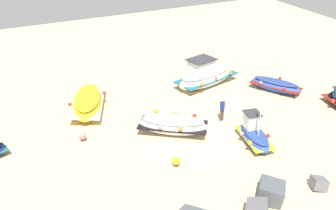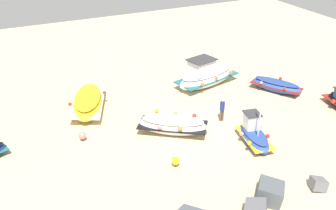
% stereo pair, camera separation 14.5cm
% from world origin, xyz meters
% --- Properties ---
extents(ground_plane, '(56.73, 56.73, 0.00)m').
position_xyz_m(ground_plane, '(0.00, 0.00, 0.00)').
color(ground_plane, '#C6B289').
extents(fishing_boat_0, '(4.71, 4.11, 1.10)m').
position_xyz_m(fishing_boat_0, '(0.74, -0.48, 0.53)').
color(fishing_boat_0, white).
rests_on(fishing_boat_0, ground_plane).
extents(fishing_boat_1, '(3.73, 5.35, 1.24)m').
position_xyz_m(fishing_boat_1, '(4.73, -5.64, 0.61)').
color(fishing_boat_1, gold).
rests_on(fishing_boat_1, ground_plane).
extents(fishing_boat_2, '(3.16, 4.10, 0.93)m').
position_xyz_m(fishing_boat_2, '(-9.00, -2.46, 0.47)').
color(fishing_boat_2, '#2D4C9E').
rests_on(fishing_boat_2, ground_plane).
extents(fishing_boat_3, '(5.73, 3.16, 3.15)m').
position_xyz_m(fishing_boat_3, '(-4.72, -5.71, 0.81)').
color(fishing_boat_3, white).
rests_on(fishing_boat_3, ground_plane).
extents(fishing_boat_7, '(2.01, 3.41, 3.46)m').
position_xyz_m(fishing_boat_7, '(-3.11, 2.73, 0.57)').
color(fishing_boat_7, '#2D4C9E').
rests_on(fishing_boat_7, ground_plane).
extents(person_walking, '(0.32, 0.32, 1.61)m').
position_xyz_m(person_walking, '(-2.81, -0.39, 0.93)').
color(person_walking, brown).
rests_on(person_walking, ground_plane).
extents(breakwater_rocks, '(21.91, 2.95, 1.29)m').
position_xyz_m(breakwater_rocks, '(0.58, 7.46, 0.42)').
color(breakwater_rocks, slate).
rests_on(breakwater_rocks, ground_plane).
extents(mooring_buoy_0, '(0.46, 0.46, 0.64)m').
position_xyz_m(mooring_buoy_0, '(2.23, 2.90, 0.41)').
color(mooring_buoy_0, '#3F3F42').
rests_on(mooring_buoy_0, ground_plane).
extents(mooring_buoy_1, '(0.46, 0.46, 0.63)m').
position_xyz_m(mooring_buoy_1, '(6.15, -1.91, 0.40)').
color(mooring_buoy_1, '#3F3F42').
rests_on(mooring_buoy_1, ground_plane).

